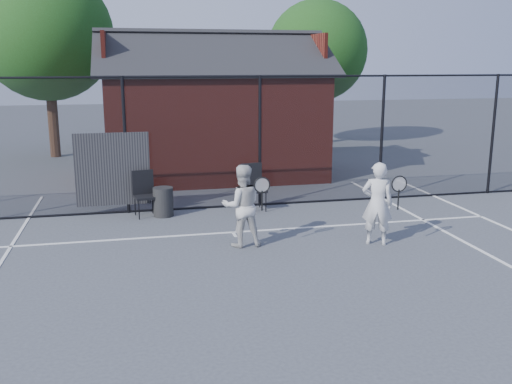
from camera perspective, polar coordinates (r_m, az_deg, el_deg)
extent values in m
plane|color=#44474E|center=(8.51, 1.36, -9.82)|extent=(80.00, 80.00, 0.00)
cube|color=white|center=(11.27, -2.31, -4.04)|extent=(11.00, 0.06, 0.01)
cube|color=white|center=(11.13, -2.17, -4.26)|extent=(0.06, 0.30, 0.01)
cylinder|color=black|center=(12.74, -12.92, 4.50)|extent=(0.07, 0.07, 3.00)
cylinder|color=black|center=(13.07, 0.39, 5.03)|extent=(0.07, 0.07, 3.00)
cylinder|color=black|center=(14.04, 12.46, 5.27)|extent=(0.07, 0.07, 3.00)
cylinder|color=black|center=(15.54, 22.59, 5.30)|extent=(0.07, 0.07, 3.00)
cylinder|color=black|center=(12.76, -4.07, 11.44)|extent=(22.00, 0.04, 0.04)
cylinder|color=black|center=(13.17, -3.87, -1.46)|extent=(22.00, 0.04, 0.04)
cube|color=black|center=(12.88, -3.97, 4.89)|extent=(22.00, 3.00, 0.01)
cube|color=black|center=(12.81, -14.15, 2.21)|extent=(1.60, 0.04, 1.60)
cube|color=maroon|center=(16.88, -4.34, 6.77)|extent=(6.00, 4.00, 3.00)
cube|color=black|center=(15.80, -3.93, 13.74)|extent=(6.50, 2.36, 1.32)
cube|color=black|center=(17.78, -4.93, 13.62)|extent=(6.50, 2.36, 1.32)
cube|color=maroon|center=(16.63, -14.85, 13.31)|extent=(0.10, 2.80, 1.06)
cube|color=maroon|center=(17.46, 5.45, 13.63)|extent=(0.10, 2.80, 1.06)
cylinder|color=#382716|center=(21.37, -19.62, 6.70)|extent=(0.36, 0.36, 2.52)
sphere|color=#1D4112|center=(21.30, -20.23, 14.57)|extent=(4.48, 4.48, 4.48)
cylinder|color=#382716|center=(23.42, 5.97, 7.49)|extent=(0.36, 0.36, 2.23)
sphere|color=#1D4112|center=(23.33, 6.13, 13.87)|extent=(3.97, 3.97, 3.97)
imported|color=silver|center=(10.60, 12.03, -1.14)|extent=(0.66, 0.56, 1.53)
torus|color=black|center=(10.35, 14.13, 0.80)|extent=(0.30, 0.02, 0.30)
cylinder|color=black|center=(10.41, 14.04, -0.74)|extent=(0.03, 0.03, 0.37)
imported|color=silver|center=(10.28, -1.42, -1.38)|extent=(0.73, 0.57, 1.50)
torus|color=black|center=(9.96, 0.60, 0.70)|extent=(0.29, 0.02, 0.29)
cylinder|color=black|center=(10.02, 0.60, -0.87)|extent=(0.03, 0.03, 0.36)
cube|color=black|center=(12.54, -11.01, -0.27)|extent=(0.55, 0.57, 0.97)
cube|color=black|center=(12.81, -0.17, 0.38)|extent=(0.55, 0.57, 1.03)
cylinder|color=black|center=(12.54, -9.26, -0.98)|extent=(0.46, 0.46, 0.64)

